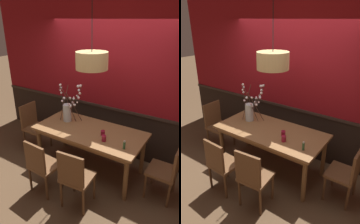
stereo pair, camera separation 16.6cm
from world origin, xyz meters
TOP-DOWN VIEW (x-y plane):
  - ground_plane at (0.00, 0.00)m, footprint 24.00×24.00m
  - back_wall at (0.00, 0.78)m, footprint 5.56×0.14m
  - dining_table at (0.00, 0.00)m, footprint 1.86×0.89m
  - chair_near_side_left at (-0.30, -0.87)m, footprint 0.43×0.41m
  - chair_far_side_left at (-0.28, 0.85)m, footprint 0.45×0.43m
  - chair_head_west_end at (-1.34, 0.00)m, footprint 0.43×0.43m
  - chair_near_side_right at (0.29, -0.84)m, footprint 0.45×0.43m
  - chair_head_east_end at (1.32, 0.02)m, footprint 0.41×0.43m
  - chair_far_side_right at (0.28, 0.88)m, footprint 0.46×0.41m
  - vase_with_blossoms at (-0.53, 0.12)m, footprint 0.59×0.60m
  - candle_holder_nearer_center at (0.28, -0.04)m, footprint 0.07×0.07m
  - candle_holder_nearer_edge at (0.37, -0.18)m, footprint 0.07×0.07m
  - condiment_bottle at (0.72, -0.22)m, footprint 0.04×0.04m
  - pendant_lamp at (0.02, 0.03)m, footprint 0.48×0.48m

SIDE VIEW (x-z plane):
  - ground_plane at x=0.00m, z-range 0.00..0.00m
  - chair_head_east_end at x=1.32m, z-range 0.06..0.95m
  - chair_near_side_left at x=-0.30m, z-range 0.06..0.96m
  - chair_far_side_left at x=-0.28m, z-range 0.06..0.98m
  - chair_near_side_right at x=0.29m, z-range 0.06..1.00m
  - chair_head_west_end at x=-1.34m, z-range 0.06..1.00m
  - chair_far_side_right at x=0.28m, z-range 0.06..1.03m
  - dining_table at x=0.00m, z-range 0.30..1.08m
  - candle_holder_nearer_center at x=0.28m, z-range 0.78..0.87m
  - candle_holder_nearer_edge at x=0.37m, z-range 0.78..0.87m
  - condiment_bottle at x=0.72m, z-range 0.77..0.91m
  - vase_with_blossoms at x=-0.53m, z-range 0.64..1.32m
  - back_wall at x=0.00m, z-range -0.01..2.95m
  - pendant_lamp at x=0.02m, z-range 1.35..2.51m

